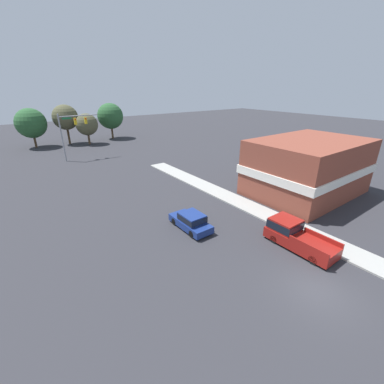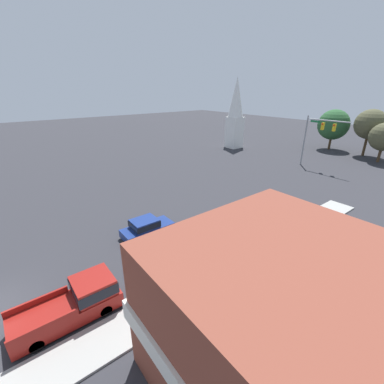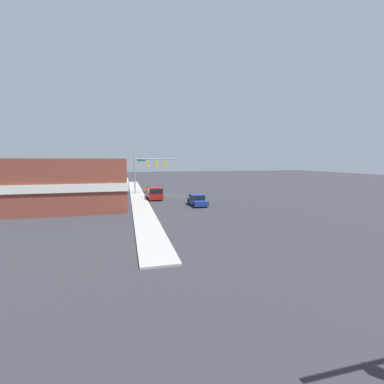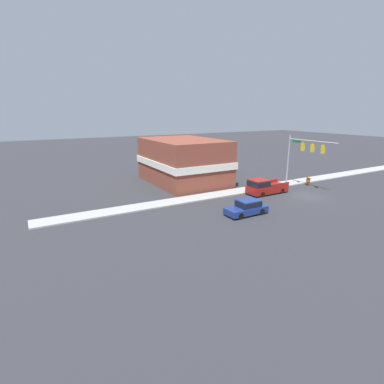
# 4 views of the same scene
# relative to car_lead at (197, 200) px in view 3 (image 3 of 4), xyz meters

# --- Properties ---
(ground_plane) EXTENTS (200.00, 200.00, 0.00)m
(ground_plane) POSITION_rel_car_lead_xyz_m (1.74, -10.71, -0.78)
(ground_plane) COLOR #2D2D33
(sidewalk_curb) EXTENTS (2.40, 60.00, 0.14)m
(sidewalk_curb) POSITION_rel_car_lead_xyz_m (7.44, -10.71, -0.71)
(sidewalk_curb) COLOR #9E9E99
(sidewalk_curb) RESTS_ON ground
(near_signal_assembly) EXTENTS (7.55, 0.49, 6.86)m
(near_signal_assembly) POSITION_rel_car_lead_xyz_m (5.20, -13.79, 4.27)
(near_signal_assembly) COLOR gray
(near_signal_assembly) RESTS_ON ground
(car_lead) EXTENTS (1.84, 4.33, 1.50)m
(car_lead) POSITION_rel_car_lead_xyz_m (0.00, 0.00, 0.00)
(car_lead) COLOR black
(car_lead) RESTS_ON ground
(pickup_truck_parked) EXTENTS (2.11, 5.38, 1.94)m
(pickup_truck_parked) POSITION_rel_car_lead_xyz_m (4.99, -6.88, 0.17)
(pickup_truck_parked) COLOR black
(pickup_truck_parked) RESTS_ON ground
(construction_barrel) EXTENTS (0.55, 0.55, 1.02)m
(construction_barrel) POSITION_rel_car_lead_xyz_m (5.64, -15.84, -0.26)
(construction_barrel) COLOR orange
(construction_barrel) RESTS_ON ground
(corner_brick_building) EXTENTS (13.38, 9.30, 6.25)m
(corner_brick_building) POSITION_rel_car_lead_xyz_m (15.69, -1.19, 2.34)
(corner_brick_building) COLOR brown
(corner_brick_building) RESTS_ON ground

